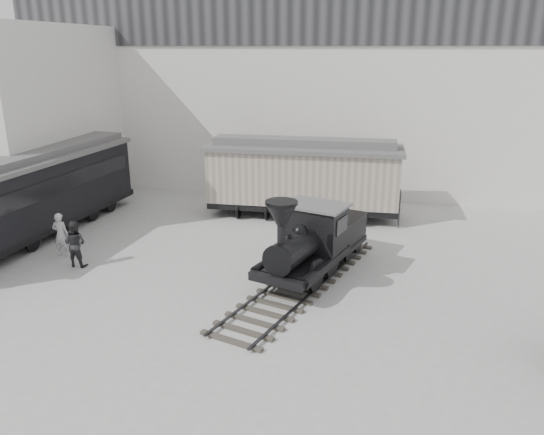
% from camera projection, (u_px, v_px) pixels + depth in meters
% --- Properties ---
extents(ground, '(90.00, 90.00, 0.00)m').
position_uv_depth(ground, '(253.00, 315.00, 16.54)').
color(ground, '#9E9E9B').
extents(north_wall, '(34.00, 2.51, 11.00)m').
position_uv_depth(north_wall, '(317.00, 93.00, 28.79)').
color(north_wall, silver).
rests_on(north_wall, ground).
extents(west_pavilion, '(7.00, 12.11, 9.00)m').
position_uv_depth(west_pavilion, '(25.00, 117.00, 27.26)').
color(west_pavilion, silver).
rests_on(west_pavilion, ground).
extents(locomotive, '(4.81, 9.60, 3.33)m').
position_uv_depth(locomotive, '(311.00, 245.00, 18.91)').
color(locomotive, '#35312A').
rests_on(locomotive, ground).
extents(boxcar, '(9.43, 3.14, 3.83)m').
position_uv_depth(boxcar, '(303.00, 176.00, 25.64)').
color(boxcar, black).
rests_on(boxcar, ground).
extents(passenger_coach, '(3.79, 13.27, 3.51)m').
position_uv_depth(passenger_coach, '(30.00, 195.00, 22.63)').
color(passenger_coach, black).
rests_on(passenger_coach, ground).
extents(visitor_a, '(0.68, 0.47, 1.78)m').
position_uv_depth(visitor_a, '(61.00, 234.00, 20.95)').
color(visitor_a, '#B6B6B6').
rests_on(visitor_a, ground).
extents(visitor_b, '(0.89, 0.71, 1.78)m').
position_uv_depth(visitor_b, '(75.00, 244.00, 19.97)').
color(visitor_b, '#262628').
rests_on(visitor_b, ground).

